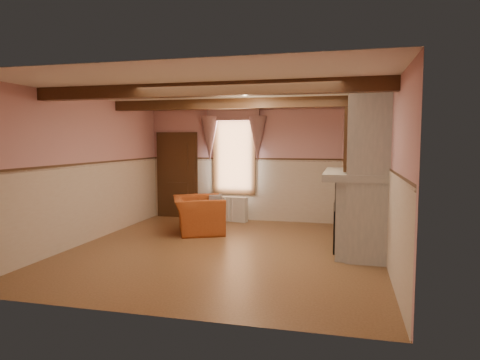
% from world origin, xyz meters
% --- Properties ---
extents(floor, '(5.50, 6.00, 0.01)m').
position_xyz_m(floor, '(0.00, 0.00, 0.00)').
color(floor, brown).
rests_on(floor, ground).
extents(ceiling, '(5.50, 6.00, 0.01)m').
position_xyz_m(ceiling, '(0.00, 0.00, 2.80)').
color(ceiling, silver).
rests_on(ceiling, wall_back).
extents(wall_back, '(5.50, 0.02, 2.80)m').
position_xyz_m(wall_back, '(0.00, 3.00, 1.40)').
color(wall_back, tan).
rests_on(wall_back, floor).
extents(wall_front, '(5.50, 0.02, 2.80)m').
position_xyz_m(wall_front, '(0.00, -3.00, 1.40)').
color(wall_front, tan).
rests_on(wall_front, floor).
extents(wall_left, '(0.02, 6.00, 2.80)m').
position_xyz_m(wall_left, '(-2.75, 0.00, 1.40)').
color(wall_left, tan).
rests_on(wall_left, floor).
extents(wall_right, '(0.02, 6.00, 2.80)m').
position_xyz_m(wall_right, '(2.75, 0.00, 1.40)').
color(wall_right, tan).
rests_on(wall_right, floor).
extents(wainscot, '(5.50, 6.00, 1.50)m').
position_xyz_m(wainscot, '(0.00, 0.00, 0.75)').
color(wainscot, beige).
rests_on(wainscot, floor).
extents(chair_rail, '(5.50, 6.00, 0.08)m').
position_xyz_m(chair_rail, '(0.00, 0.00, 1.50)').
color(chair_rail, black).
rests_on(chair_rail, wainscot).
extents(firebox, '(0.20, 0.95, 0.90)m').
position_xyz_m(firebox, '(2.00, 0.60, 0.45)').
color(firebox, black).
rests_on(firebox, floor).
extents(armchair, '(1.42, 1.50, 0.77)m').
position_xyz_m(armchair, '(-0.95, 1.28, 0.38)').
color(armchair, '#994219').
rests_on(armchair, floor).
extents(side_table, '(0.53, 0.53, 0.55)m').
position_xyz_m(side_table, '(-0.74, 1.85, 0.28)').
color(side_table, brown).
rests_on(side_table, floor).
extents(book_stack, '(0.31, 0.36, 0.20)m').
position_xyz_m(book_stack, '(-0.74, 1.86, 0.65)').
color(book_stack, '#B7AD8C').
rests_on(book_stack, side_table).
extents(radiator, '(0.72, 0.29, 0.60)m').
position_xyz_m(radiator, '(-0.56, 2.70, 0.30)').
color(radiator, silver).
rests_on(radiator, floor).
extents(bowl, '(0.35, 0.35, 0.09)m').
position_xyz_m(bowl, '(2.24, 0.57, 1.46)').
color(bowl, brown).
rests_on(bowl, mantel).
extents(mantel_clock, '(0.14, 0.24, 0.20)m').
position_xyz_m(mantel_clock, '(2.24, 1.40, 1.52)').
color(mantel_clock, black).
rests_on(mantel_clock, mantel).
extents(oil_lamp, '(0.11, 0.11, 0.28)m').
position_xyz_m(oil_lamp, '(2.24, 1.19, 1.56)').
color(oil_lamp, '#B38232').
rests_on(oil_lamp, mantel).
extents(candle_red, '(0.06, 0.06, 0.16)m').
position_xyz_m(candle_red, '(2.24, -0.08, 1.50)').
color(candle_red, '#AB1521').
rests_on(candle_red, mantel).
extents(jar_yellow, '(0.06, 0.06, 0.12)m').
position_xyz_m(jar_yellow, '(2.24, 0.20, 1.48)').
color(jar_yellow, gold).
rests_on(jar_yellow, mantel).
extents(fireplace, '(0.85, 2.00, 2.80)m').
position_xyz_m(fireplace, '(2.42, 0.60, 1.40)').
color(fireplace, gray).
rests_on(fireplace, floor).
extents(mantel, '(1.05, 2.05, 0.12)m').
position_xyz_m(mantel, '(2.24, 0.60, 1.36)').
color(mantel, gray).
rests_on(mantel, fireplace).
extents(overmantel_mirror, '(0.06, 1.44, 1.04)m').
position_xyz_m(overmantel_mirror, '(2.06, 0.60, 1.97)').
color(overmantel_mirror, silver).
rests_on(overmantel_mirror, fireplace).
extents(door, '(1.10, 0.10, 2.10)m').
position_xyz_m(door, '(-2.10, 2.94, 1.05)').
color(door, black).
rests_on(door, floor).
extents(window, '(1.06, 0.08, 2.02)m').
position_xyz_m(window, '(-0.60, 2.97, 1.65)').
color(window, white).
rests_on(window, wall_back).
extents(window_drapes, '(1.30, 0.14, 1.40)m').
position_xyz_m(window_drapes, '(-0.60, 2.88, 2.25)').
color(window_drapes, gray).
rests_on(window_drapes, wall_back).
extents(ceiling_beam_front, '(5.50, 0.18, 0.20)m').
position_xyz_m(ceiling_beam_front, '(0.00, -1.20, 2.70)').
color(ceiling_beam_front, black).
rests_on(ceiling_beam_front, ceiling).
extents(ceiling_beam_back, '(5.50, 0.18, 0.20)m').
position_xyz_m(ceiling_beam_back, '(0.00, 1.20, 2.70)').
color(ceiling_beam_back, black).
rests_on(ceiling_beam_back, ceiling).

